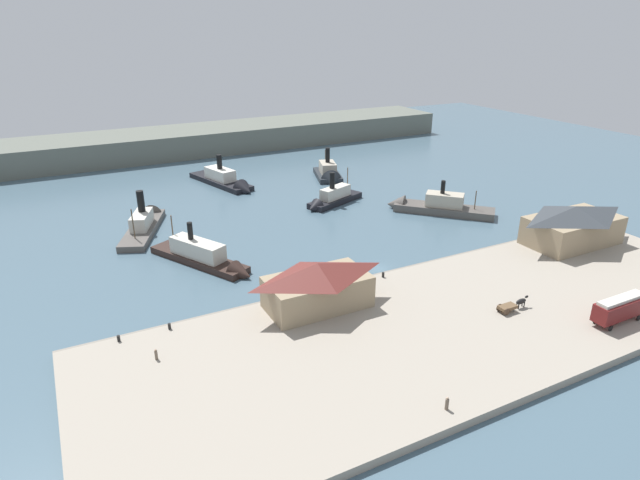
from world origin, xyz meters
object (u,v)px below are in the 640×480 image
(ferry_shed_customs_shed, at_px, (317,285))
(mooring_post_center_west, at_px, (169,326))
(pedestrian_near_cart, at_px, (447,404))
(ferry_near_quay, at_px, (227,181))
(ferry_approaching_west, at_px, (331,199))
(horse_cart, at_px, (512,305))
(ferry_departing_north, at_px, (146,221))
(ferry_shed_east_terminal, at_px, (573,225))
(ferry_mid_harbor, at_px, (432,206))
(mooring_post_east, at_px, (383,275))
(mooring_post_center_east, at_px, (119,338))
(pedestrian_near_east_shed, at_px, (156,355))
(ferry_moored_east, at_px, (207,258))
(street_tram, at_px, (620,308))
(ferry_moored_west, at_px, (329,174))

(ferry_shed_customs_shed, relative_size, mooring_post_center_west, 18.04)
(pedestrian_near_cart, relative_size, mooring_post_center_west, 1.94)
(ferry_near_quay, distance_m, ferry_approaching_west, 32.72)
(horse_cart, bearing_deg, mooring_post_center_west, 158.61)
(ferry_departing_north, bearing_deg, ferry_shed_east_terminal, -35.02)
(ferry_mid_harbor, bearing_deg, ferry_departing_north, 161.33)
(mooring_post_east, height_order, mooring_post_center_west, same)
(ferry_mid_harbor, bearing_deg, mooring_post_center_east, -161.16)
(pedestrian_near_east_shed, bearing_deg, ferry_moored_east, 61.88)
(horse_cart, distance_m, mooring_post_east, 22.00)
(horse_cart, relative_size, ferry_moored_east, 0.24)
(pedestrian_near_east_shed, distance_m, ferry_approaching_west, 71.78)
(ferry_shed_customs_shed, relative_size, horse_cart, 2.82)
(pedestrian_near_cart, xyz_separation_m, mooring_post_center_east, (-31.64, 32.30, -0.35))
(street_tram, height_order, pedestrian_near_east_shed, street_tram)
(pedestrian_near_east_shed, bearing_deg, ferry_near_quay, 65.50)
(mooring_post_center_west, distance_m, ferry_moored_west, 86.55)
(ferry_mid_harbor, bearing_deg, mooring_post_east, -140.40)
(ferry_shed_east_terminal, bearing_deg, ferry_departing_north, 144.98)
(mooring_post_east, bearing_deg, mooring_post_center_west, 179.79)
(mooring_post_center_west, xyz_separation_m, ferry_moored_east, (11.73, 21.24, -0.07))
(ferry_shed_east_terminal, distance_m, ferry_approaching_west, 55.42)
(ferry_shed_east_terminal, relative_size, ferry_departing_north, 0.77)
(pedestrian_near_east_shed, relative_size, mooring_post_east, 1.78)
(ferry_moored_west, bearing_deg, street_tram, -90.03)
(pedestrian_near_east_shed, xyz_separation_m, ferry_mid_harbor, (71.80, 32.63, -0.39))
(ferry_shed_east_terminal, relative_size, pedestrian_near_east_shed, 11.84)
(mooring_post_east, bearing_deg, ferry_moored_east, 139.91)
(ferry_moored_west, bearing_deg, ferry_approaching_west, -117.13)
(horse_cart, distance_m, ferry_moored_west, 82.24)
(ferry_moored_west, bearing_deg, ferry_shed_east_terminal, -73.91)
(ferry_shed_customs_shed, xyz_separation_m, ferry_approaching_west, (27.20, 45.96, -3.49))
(horse_cart, bearing_deg, pedestrian_near_cart, -150.99)
(ferry_moored_east, bearing_deg, mooring_post_east, -40.09)
(pedestrian_near_east_shed, relative_size, ferry_moored_east, 0.07)
(pedestrian_near_cart, distance_m, mooring_post_center_west, 40.54)
(horse_cart, bearing_deg, ferry_departing_north, 123.09)
(street_tram, distance_m, mooring_post_east, 36.54)
(mooring_post_center_east, height_order, mooring_post_east, same)
(horse_cart, xyz_separation_m, mooring_post_center_east, (-55.54, 19.04, -0.47))
(street_tram, height_order, pedestrian_near_cart, street_tram)
(ferry_moored_west, bearing_deg, ferry_departing_north, -164.41)
(horse_cart, bearing_deg, mooring_post_center_east, 161.07)
(ferry_shed_east_terminal, relative_size, ferry_mid_harbor, 0.86)
(ferry_departing_north, bearing_deg, horse_cart, -56.91)
(pedestrian_near_east_shed, bearing_deg, ferry_departing_north, 80.98)
(ferry_shed_customs_shed, relative_size, street_tram, 1.77)
(ferry_mid_harbor, bearing_deg, ferry_near_quay, 130.51)
(ferry_approaching_west, bearing_deg, mooring_post_east, -106.28)
(mooring_post_center_west, bearing_deg, ferry_shed_customs_shed, -10.15)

